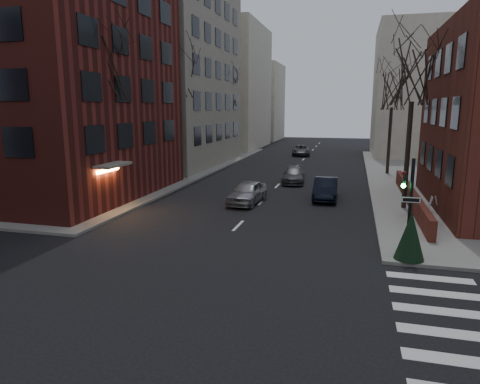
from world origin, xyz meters
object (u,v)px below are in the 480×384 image
object	(u,v)px
tree_right_b	(393,90)
car_lane_gray	(294,175)
car_lane_far	(301,150)
traffic_signal	(408,213)
tree_left_c	(228,90)
tree_right_a	(414,73)
parked_sedan	(326,189)
tree_left_b	(181,74)
car_lane_silver	(247,192)
sandwich_board	(433,204)
tree_left_a	(102,66)
evergreen_shrub	(410,236)
streetlamp_near	(170,132)
streetlamp_far	(237,123)

from	to	relation	value
tree_right_b	car_lane_gray	bearing A→B (deg)	-140.99
car_lane_far	traffic_signal	bearing A→B (deg)	-83.35
tree_left_c	tree_right_a	world-z (taller)	same
parked_sedan	tree_left_b	bearing A→B (deg)	153.38
car_lane_gray	traffic_signal	bearing A→B (deg)	-72.61
car_lane_silver	tree_left_c	bearing A→B (deg)	115.06
tree_right_b	sandwich_board	size ratio (longest dim) A/B	9.92
tree_left_a	tree_left_c	bearing A→B (deg)	90.00
tree_left_c	car_lane_far	bearing A→B (deg)	37.98
parked_sedan	car_lane_far	bearing A→B (deg)	99.18
tree_left_a	evergreen_shrub	world-z (taller)	tree_left_a
tree_left_a	car_lane_far	bearing A→B (deg)	76.08
tree_right_a	streetlamp_near	bearing A→B (deg)	166.76
car_lane_gray	parked_sedan	bearing A→B (deg)	-68.00
tree_left_a	evergreen_shrub	distance (m)	19.17
tree_right_a	car_lane_silver	bearing A→B (deg)	-175.90
tree_left_c	streetlamp_far	bearing A→B (deg)	73.30
car_lane_gray	sandwich_board	distance (m)	12.56
tree_left_c	tree_right_a	xyz separation A→B (m)	(17.60, -22.00, 0.00)
tree_left_c	sandwich_board	size ratio (longest dim) A/B	10.50
tree_left_b	sandwich_board	bearing A→B (deg)	-24.59
tree_left_a	tree_right_b	distance (m)	25.19
tree_left_a	tree_left_b	xyz separation A→B (m)	(0.00, 12.00, 0.44)
tree_left_c	traffic_signal	bearing A→B (deg)	-61.64
tree_right_a	tree_right_b	bearing A→B (deg)	90.00
traffic_signal	tree_left_a	distance (m)	18.66
streetlamp_far	car_lane_far	world-z (taller)	streetlamp_far
tree_left_a	car_lane_far	distance (m)	34.12
streetlamp_near	sandwich_board	bearing A→B (deg)	-14.39
sandwich_board	tree_left_a	bearing A→B (deg)	-168.76
tree_left_a	traffic_signal	bearing A→B (deg)	-16.65
tree_right_b	car_lane_far	world-z (taller)	tree_right_b
tree_left_a	tree_right_a	distance (m)	18.05
tree_right_a	tree_left_b	bearing A→B (deg)	155.56
traffic_signal	tree_right_b	distance (m)	23.71
tree_left_b	tree_right_b	world-z (taller)	tree_left_b
parked_sedan	evergreen_shrub	xyz separation A→B (m)	(4.03, -11.41, 0.41)
parked_sedan	tree_right_b	bearing A→B (deg)	67.19
streetlamp_near	parked_sedan	bearing A→B (deg)	-9.73
tree_left_c	car_lane_silver	size ratio (longest dim) A/B	2.29
tree_right_a	sandwich_board	distance (m)	7.61
tree_right_a	car_lane_silver	distance (m)	12.08
tree_left_c	streetlamp_far	xyz separation A→B (m)	(0.60, 2.00, -3.79)
tree_left_b	parked_sedan	size ratio (longest dim) A/B	2.47
tree_left_b	car_lane_gray	distance (m)	12.87
car_lane_silver	tree_right_a	bearing A→B (deg)	9.74
tree_right_a	car_lane_far	bearing A→B (deg)	108.79
tree_left_a	car_lane_far	xyz separation A→B (m)	(7.99, 32.24, -7.81)
traffic_signal	tree_left_a	xyz separation A→B (m)	(-16.74, 5.01, 6.56)
tree_right_b	traffic_signal	bearing A→B (deg)	-92.15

